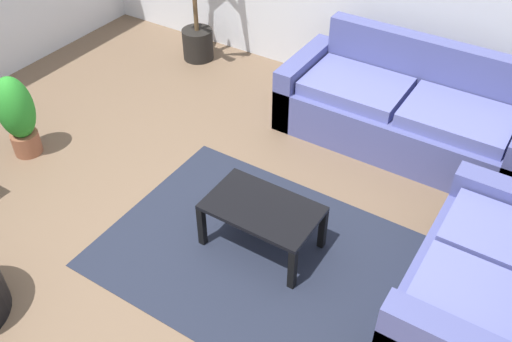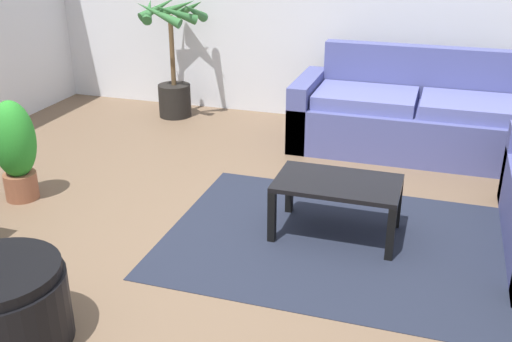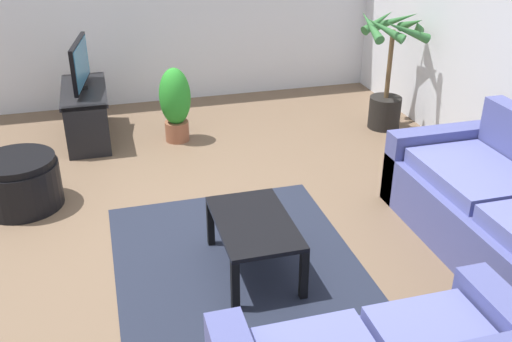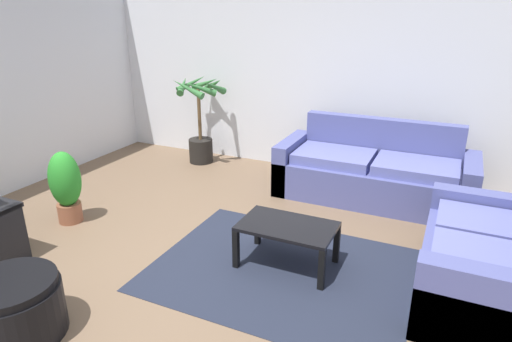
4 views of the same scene
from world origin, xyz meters
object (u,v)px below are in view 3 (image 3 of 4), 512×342
object	(u,v)px
tv	(80,64)
coffee_table	(254,228)
potted_palm	(389,75)
tv_stand	(86,106)
potted_plant_small	(175,103)
ottoman	(20,183)

from	to	relation	value
tv	coffee_table	bearing A→B (deg)	21.34
potted_palm	tv_stand	bearing A→B (deg)	-100.51
coffee_table	potted_plant_small	xyz separation A→B (m)	(-2.40, -0.18, 0.08)
ottoman	potted_palm	bearing A→B (deg)	101.67
tv	ottoman	bearing A→B (deg)	-22.64
potted_palm	potted_plant_small	size ratio (longest dim) A/B	1.63
tv_stand	tv	bearing A→B (deg)	81.33
tv	potted_plant_small	size ratio (longest dim) A/B	1.03
tv	coffee_table	size ratio (longest dim) A/B	0.98
potted_palm	potted_plant_small	bearing A→B (deg)	-96.63
tv	potted_palm	world-z (taller)	potted_palm
tv_stand	tv	world-z (taller)	tv
tv_stand	ottoman	world-z (taller)	tv_stand
tv_stand	potted_plant_small	world-z (taller)	potted_plant_small
coffee_table	potted_palm	distance (m)	2.99
tv_stand	ottoman	bearing A→B (deg)	-22.53
potted_palm	potted_plant_small	xyz separation A→B (m)	(-0.26, -2.25, -0.18)
coffee_table	potted_palm	xyz separation A→B (m)	(-2.14, 2.07, 0.26)
tv_stand	potted_palm	bearing A→B (deg)	79.49
coffee_table	ottoman	xyz separation A→B (m)	(-1.38, -1.62, -0.12)
potted_plant_small	tv_stand	bearing A→B (deg)	-109.85
coffee_table	ottoman	size ratio (longest dim) A/B	1.26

